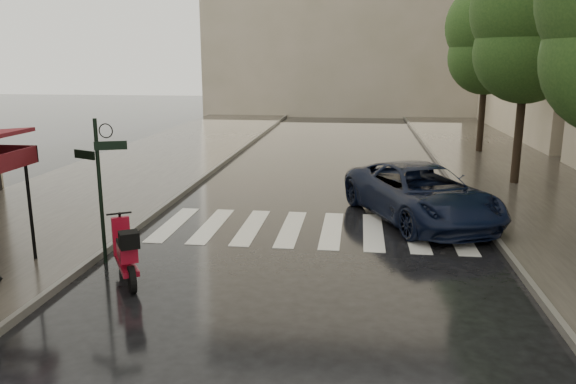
# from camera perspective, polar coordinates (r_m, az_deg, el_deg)

# --- Properties ---
(ground) EXTENTS (120.00, 120.00, 0.00)m
(ground) POSITION_cam_1_polar(r_m,az_deg,el_deg) (9.78, -19.02, -13.24)
(ground) COLOR black
(ground) RESTS_ON ground
(sidewalk_near) EXTENTS (6.00, 60.00, 0.12)m
(sidewalk_near) POSITION_cam_1_polar(r_m,az_deg,el_deg) (21.99, -16.00, 1.76)
(sidewalk_near) COLOR #38332D
(sidewalk_near) RESTS_ON ground
(sidewalk_far) EXTENTS (5.50, 60.00, 0.12)m
(sidewalk_far) POSITION_cam_1_polar(r_m,az_deg,el_deg) (21.14, 23.92, 0.68)
(sidewalk_far) COLOR #38332D
(sidewalk_far) RESTS_ON ground
(curb_near) EXTENTS (0.12, 60.00, 0.16)m
(curb_near) POSITION_cam_1_polar(r_m,az_deg,el_deg) (20.98, -8.32, 1.64)
(curb_near) COLOR #595651
(curb_near) RESTS_ON ground
(curb_far) EXTENTS (0.12, 60.00, 0.16)m
(curb_far) POSITION_cam_1_polar(r_m,az_deg,el_deg) (20.50, 16.42, 0.96)
(curb_far) COLOR #595651
(curb_far) RESTS_ON ground
(crosswalk) EXTENTS (7.85, 3.20, 0.01)m
(crosswalk) POSITION_cam_1_polar(r_m,az_deg,el_deg) (14.48, 2.39, -3.79)
(crosswalk) COLOR silver
(crosswalk) RESTS_ON ground
(signpost) EXTENTS (1.17, 0.29, 3.10)m
(signpost) POSITION_cam_1_polar(r_m,az_deg,el_deg) (12.27, -18.59, 1.21)
(signpost) COLOR black
(signpost) RESTS_ON ground
(tree_mid) EXTENTS (3.80, 3.80, 8.34)m
(tree_mid) POSITION_cam_1_polar(r_m,az_deg,el_deg) (20.56, 23.33, 15.97)
(tree_mid) COLOR black
(tree_mid) RESTS_ON sidewalk_far
(tree_far) EXTENTS (3.80, 3.80, 8.16)m
(tree_far) POSITION_cam_1_polar(r_m,az_deg,el_deg) (27.40, 19.67, 15.04)
(tree_far) COLOR black
(tree_far) RESTS_ON sidewalk_far
(scooter) EXTENTS (1.11, 1.66, 1.23)m
(scooter) POSITION_cam_1_polar(r_m,az_deg,el_deg) (11.43, -16.13, -6.04)
(scooter) COLOR black
(scooter) RESTS_ON ground
(parked_car) EXTENTS (4.46, 5.99, 1.51)m
(parked_car) POSITION_cam_1_polar(r_m,az_deg,el_deg) (15.52, 13.33, -0.11)
(parked_car) COLOR black
(parked_car) RESTS_ON ground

